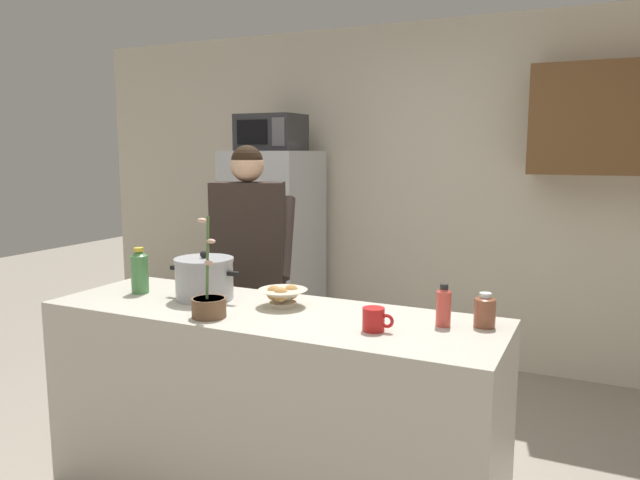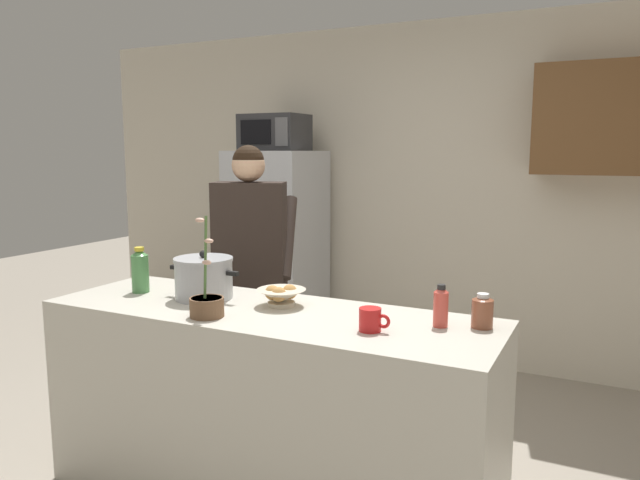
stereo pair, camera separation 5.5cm
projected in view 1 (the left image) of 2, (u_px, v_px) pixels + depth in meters
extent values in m
cube|color=beige|center=(415.00, 194.00, 4.73)|extent=(6.00, 0.12, 2.60)
cube|color=beige|center=(269.00, 406.00, 2.80)|extent=(2.12, 0.68, 0.92)
cube|color=#B7BABF|center=(274.00, 253.00, 4.84)|extent=(0.64, 0.64, 1.64)
cube|color=#333333|center=(252.00, 213.00, 4.50)|extent=(0.63, 0.01, 0.01)
cylinder|color=#B2B2B7|center=(271.00, 273.00, 4.46)|extent=(0.02, 0.02, 0.74)
cube|color=#2D2D30|center=(271.00, 133.00, 4.68)|extent=(0.48, 0.36, 0.28)
cube|color=black|center=(252.00, 132.00, 4.54)|extent=(0.26, 0.01, 0.18)
cube|color=#59595B|center=(278.00, 132.00, 4.44)|extent=(0.11, 0.01, 0.21)
cylinder|color=#33384C|center=(262.00, 354.00, 3.67)|extent=(0.11, 0.11, 0.81)
cylinder|color=#33384C|center=(239.00, 354.00, 3.68)|extent=(0.11, 0.11, 0.81)
cube|color=#2D231E|center=(248.00, 236.00, 3.57)|extent=(0.47, 0.34, 0.64)
sphere|color=#D8A884|center=(247.00, 165.00, 3.51)|extent=(0.20, 0.20, 0.20)
sphere|color=black|center=(247.00, 161.00, 3.50)|extent=(0.19, 0.19, 0.19)
cylinder|color=#2D231E|center=(286.00, 237.00, 3.68)|extent=(0.21, 0.38, 0.49)
cylinder|color=#2D231E|center=(218.00, 237.00, 3.71)|extent=(0.21, 0.38, 0.49)
cylinder|color=#ADAFB5|center=(204.00, 280.00, 2.94)|extent=(0.28, 0.28, 0.19)
cylinder|color=#ADAFB5|center=(204.00, 260.00, 2.92)|extent=(0.29, 0.29, 0.02)
sphere|color=black|center=(204.00, 254.00, 2.92)|extent=(0.04, 0.04, 0.04)
cube|color=black|center=(176.00, 268.00, 3.00)|extent=(0.06, 0.02, 0.02)
cube|color=black|center=(233.00, 274.00, 2.86)|extent=(0.06, 0.02, 0.02)
cylinder|color=red|center=(373.00, 319.00, 2.42)|extent=(0.09, 0.09, 0.10)
torus|color=red|center=(387.00, 321.00, 2.40)|extent=(0.06, 0.01, 0.06)
cylinder|color=beige|center=(283.00, 304.00, 2.81)|extent=(0.13, 0.13, 0.02)
cone|color=beige|center=(283.00, 296.00, 2.80)|extent=(0.23, 0.23, 0.06)
sphere|color=tan|center=(274.00, 293.00, 2.79)|extent=(0.07, 0.07, 0.07)
sphere|color=tan|center=(291.00, 292.00, 2.81)|extent=(0.07, 0.07, 0.07)
sphere|color=tan|center=(281.00, 295.00, 2.76)|extent=(0.07, 0.07, 0.07)
cylinder|color=brown|center=(485.00, 313.00, 2.47)|extent=(0.09, 0.09, 0.12)
cone|color=brown|center=(485.00, 297.00, 2.46)|extent=(0.09, 0.09, 0.02)
cylinder|color=white|center=(485.00, 295.00, 2.46)|extent=(0.05, 0.05, 0.02)
cylinder|color=#D84C3F|center=(443.00, 309.00, 2.48)|extent=(0.06, 0.06, 0.15)
cone|color=#D84C3F|center=(444.00, 289.00, 2.47)|extent=(0.06, 0.06, 0.02)
cylinder|color=#262626|center=(444.00, 286.00, 2.47)|extent=(0.03, 0.03, 0.02)
cylinder|color=#4C8C4C|center=(140.00, 274.00, 3.06)|extent=(0.09, 0.09, 0.19)
cone|color=#4C8C4C|center=(139.00, 253.00, 3.04)|extent=(0.09, 0.09, 0.03)
cylinder|color=gold|center=(139.00, 250.00, 3.04)|extent=(0.05, 0.05, 0.02)
cylinder|color=brown|center=(209.00, 308.00, 2.62)|extent=(0.15, 0.15, 0.09)
cylinder|color=#38281E|center=(209.00, 299.00, 2.61)|extent=(0.14, 0.14, 0.01)
cylinder|color=#4C7238|center=(208.00, 258.00, 2.58)|extent=(0.01, 0.04, 0.36)
ellipsoid|color=#D8A58C|center=(209.00, 263.00, 2.56)|extent=(0.04, 0.03, 0.02)
ellipsoid|color=#D8A58C|center=(211.00, 241.00, 2.57)|extent=(0.04, 0.03, 0.02)
ellipsoid|color=#D8A58C|center=(202.00, 220.00, 2.56)|extent=(0.04, 0.03, 0.02)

